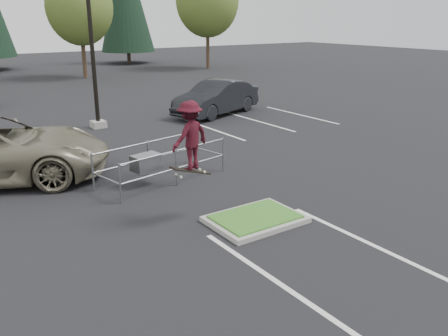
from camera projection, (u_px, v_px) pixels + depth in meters
ground at (255, 222)px, 11.48m from camera, size 120.00×120.00×0.00m
grass_median at (255, 219)px, 11.45m from camera, size 2.20×1.60×0.16m
stall_lines at (109, 168)px, 15.48m from camera, size 22.62×17.60×0.01m
light_pole at (90, 21)px, 19.77m from camera, size 0.70×0.60×10.12m
decid_c at (79, 9)px, 36.52m from camera, size 5.12×5.12×8.38m
decid_d at (207, 3)px, 43.17m from camera, size 5.76×5.76×9.43m
cart_corral at (150, 161)px, 13.86m from camera, size 4.11×2.14×1.11m
skateboarder at (190, 136)px, 10.97m from camera, size 1.17×0.86×1.85m
car_r_charc at (216, 98)px, 23.75m from camera, size 5.41×3.37×1.68m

